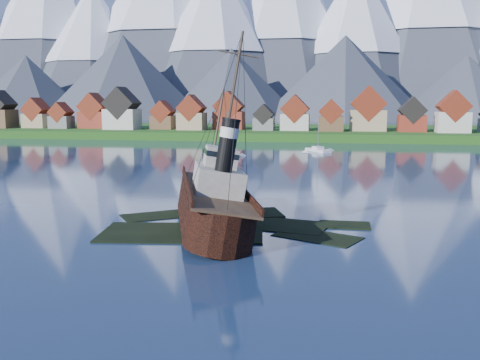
# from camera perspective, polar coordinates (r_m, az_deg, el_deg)

# --- Properties ---
(ground) EXTENTS (1400.00, 1400.00, 0.00)m
(ground) POSITION_cam_1_polar(r_m,az_deg,el_deg) (61.62, -2.98, -5.37)
(ground) COLOR navy
(ground) RESTS_ON ground
(shoal) EXTENTS (31.71, 21.24, 1.14)m
(shoal) POSITION_cam_1_polar(r_m,az_deg,el_deg) (63.38, -0.97, -5.29)
(shoal) COLOR black
(shoal) RESTS_ON ground
(shore_bank) EXTENTS (600.00, 80.00, 3.20)m
(shore_bank) POSITION_cam_1_polar(r_m,az_deg,el_deg) (229.14, 6.67, 4.76)
(shore_bank) COLOR #1F4A15
(shore_bank) RESTS_ON ground
(seawall) EXTENTS (600.00, 2.50, 2.00)m
(seawall) POSITION_cam_1_polar(r_m,az_deg,el_deg) (191.32, 5.98, 4.04)
(seawall) COLOR #3F3D38
(seawall) RESTS_ON ground
(town) EXTENTS (250.96, 16.69, 17.30)m
(town) POSITION_cam_1_polar(r_m,az_deg,el_deg) (215.64, -2.47, 6.97)
(town) COLOR maroon
(town) RESTS_ON ground
(mountains) EXTENTS (965.00, 340.00, 205.00)m
(mountains) POSITION_cam_1_polar(r_m,az_deg,el_deg) (544.84, 8.81, 16.29)
(mountains) COLOR #2D333D
(mountains) RESTS_ON ground
(tugboat_wreck) EXTENTS (6.93, 29.85, 23.65)m
(tugboat_wreck) POSITION_cam_1_polar(r_m,az_deg,el_deg) (63.60, -3.02, -2.19)
(tugboat_wreck) COLOR black
(tugboat_wreck) RESTS_ON ground
(sailboat_c) EXTENTS (7.64, 9.37, 12.57)m
(sailboat_c) POSITION_cam_1_polar(r_m,az_deg,el_deg) (140.19, -1.38, 2.58)
(sailboat_c) COLOR white
(sailboat_c) RESTS_ON ground
(sailboat_e) EXTENTS (7.93, 10.82, 12.70)m
(sailboat_e) POSITION_cam_1_polar(r_m,az_deg,el_deg) (156.50, 8.32, 3.11)
(sailboat_e) COLOR white
(sailboat_e) RESTS_ON ground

